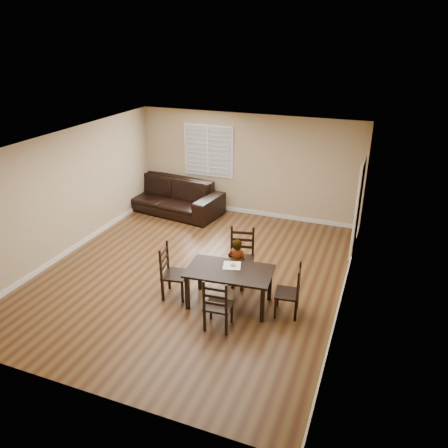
{
  "coord_description": "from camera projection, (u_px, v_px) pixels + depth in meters",
  "views": [
    {
      "loc": [
        3.43,
        -7.1,
        4.59
      ],
      "look_at": [
        0.51,
        0.45,
        1.0
      ],
      "focal_mm": 35.0,
      "sensor_mm": 36.0,
      "label": 1
    }
  ],
  "objects": [
    {
      "name": "room",
      "position": [
        196.0,
        188.0,
        8.45
      ],
      "size": [
        6.04,
        7.04,
        2.72
      ],
      "color": "tan",
      "rests_on": "ground"
    },
    {
      "name": "chair_far",
      "position": [
        216.0,
        309.0,
        7.12
      ],
      "size": [
        0.47,
        0.44,
        0.96
      ],
      "rotation": [
        0.0,
        0.0,
        3.23
      ],
      "color": "black",
      "rests_on": "ground"
    },
    {
      "name": "ground",
      "position": [
        193.0,
        273.0,
        9.04
      ],
      "size": [
        7.0,
        7.0,
        0.0
      ],
      "primitive_type": "plane",
      "color": "brown",
      "rests_on": "ground"
    },
    {
      "name": "chair_left",
      "position": [
        169.0,
        273.0,
        8.1
      ],
      "size": [
        0.51,
        0.54,
        1.04
      ],
      "rotation": [
        0.0,
        0.0,
        1.75
      ],
      "color": "black",
      "rests_on": "ground"
    },
    {
      "name": "dining_table",
      "position": [
        229.0,
        275.0,
        7.76
      ],
      "size": [
        1.59,
        0.99,
        0.71
      ],
      "rotation": [
        0.0,
        0.0,
        0.09
      ],
      "color": "black",
      "rests_on": "ground"
    },
    {
      "name": "chair_right",
      "position": [
        294.0,
        293.0,
        7.55
      ],
      "size": [
        0.45,
        0.48,
        0.96
      ],
      "rotation": [
        0.0,
        0.0,
        -1.44
      ],
      "color": "black",
      "rests_on": "ground"
    },
    {
      "name": "sofa",
      "position": [
        167.0,
        195.0,
        12.01
      ],
      "size": [
        3.18,
        1.61,
        0.89
      ],
      "primitive_type": "imported",
      "rotation": [
        0.0,
        0.0,
        -0.14
      ],
      "color": "black",
      "rests_on": "ground"
    },
    {
      "name": "chair_near",
      "position": [
        242.0,
        256.0,
        8.68
      ],
      "size": [
        0.58,
        0.55,
        1.09
      ],
      "rotation": [
        0.0,
        0.0,
        0.21
      ],
      "color": "black",
      "rests_on": "ground"
    },
    {
      "name": "napkin",
      "position": [
        232.0,
        265.0,
        7.87
      ],
      "size": [
        0.39,
        0.39,
        0.0
      ],
      "primitive_type": "cube",
      "rotation": [
        0.0,
        0.0,
        0.27
      ],
      "color": "white",
      "rests_on": "dining_table"
    },
    {
      "name": "donut",
      "position": [
        233.0,
        265.0,
        7.86
      ],
      "size": [
        0.11,
        0.11,
        0.04
      ],
      "color": "gold",
      "rests_on": "napkin"
    },
    {
      "name": "child",
      "position": [
        237.0,
        264.0,
        8.28
      ],
      "size": [
        0.4,
        0.27,
        1.06
      ],
      "primitive_type": "imported",
      "rotation": [
        0.0,
        0.0,
        3.1
      ],
      "color": "gray",
      "rests_on": "ground"
    }
  ]
}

